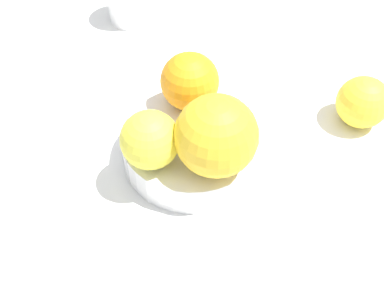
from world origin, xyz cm
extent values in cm
cube|color=white|center=(0.00, 0.00, -1.00)|extent=(110.00, 110.00, 2.00)
cylinder|color=white|center=(0.00, 0.00, 0.34)|extent=(9.56, 9.56, 0.68)
cylinder|color=white|center=(0.00, 0.00, 1.89)|extent=(15.42, 15.42, 3.78)
sphere|color=yellow|center=(-4.61, -0.10, 7.91)|extent=(8.26, 8.26, 8.26)
sphere|color=orange|center=(4.40, -2.29, 7.05)|extent=(6.54, 6.54, 6.54)
sphere|color=yellow|center=(-0.91, 5.32, 6.80)|extent=(6.03, 6.03, 6.03)
sphere|color=yellow|center=(-5.12, -20.25, 3.10)|extent=(6.20, 6.20, 6.20)
camera|label=1|loc=(-29.87, 17.51, 41.33)|focal=44.27mm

